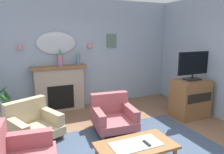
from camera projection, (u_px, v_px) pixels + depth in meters
wall_back at (81, 54)px, 5.65m from camera, size 6.25×0.10×2.83m
fireplace at (60, 89)px, 5.37m from camera, size 1.36×0.36×1.16m
mantel_vase_left at (60, 58)px, 5.20m from camera, size 0.13×0.13×0.43m
mantel_vase_right at (78, 57)px, 5.38m from camera, size 0.10×0.10×0.40m
wall_mirror at (56, 43)px, 5.26m from camera, size 0.96×0.06×0.56m
wall_sconce_left at (19, 46)px, 4.89m from camera, size 0.14×0.14×0.14m
wall_sconce_right at (90, 45)px, 5.56m from camera, size 0.14×0.14×0.14m
framed_picture at (111, 41)px, 5.85m from camera, size 0.28×0.03×0.36m
coffee_table at (136, 148)px, 2.96m from camera, size 1.10×0.60×0.45m
tv_remote at (147, 143)px, 2.95m from camera, size 0.04×0.16×0.02m
armchair_near_fireplace at (113, 115)px, 4.37m from camera, size 0.88×0.89×0.71m
armchair_in_corner at (33, 123)px, 3.97m from camera, size 1.07×1.08×0.71m
tv_cabinet at (190, 98)px, 4.98m from camera, size 0.80×0.57×0.90m
tv_flatscreen at (193, 65)px, 4.80m from camera, size 0.84×0.24×0.65m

